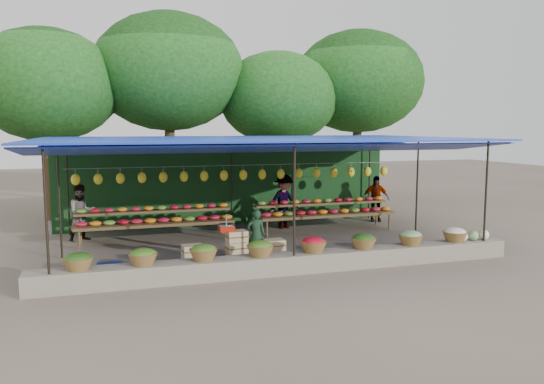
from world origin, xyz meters
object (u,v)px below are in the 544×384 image
object	(u,v)px
weighing_scale	(226,227)
vendor_seated	(256,235)
blue_crate_back	(110,270)
crate_counter	(235,251)
blue_crate_front	(105,273)

from	to	relation	value
weighing_scale	vendor_seated	distance (m)	0.85
weighing_scale	blue_crate_back	size ratio (longest dim) A/B	0.76
crate_counter	vendor_seated	bearing A→B (deg)	24.84
weighing_scale	blue_crate_front	world-z (taller)	weighing_scale
crate_counter	weighing_scale	distance (m)	0.59
blue_crate_front	weighing_scale	bearing A→B (deg)	0.49
crate_counter	vendor_seated	world-z (taller)	vendor_seated
weighing_scale	vendor_seated	world-z (taller)	vendor_seated
blue_crate_front	crate_counter	bearing A→B (deg)	-0.10
weighing_scale	blue_crate_front	size ratio (longest dim) A/B	0.86
crate_counter	vendor_seated	xyz separation A→B (m)	(0.56, 0.26, 0.28)
crate_counter	vendor_seated	distance (m)	0.68
blue_crate_front	vendor_seated	bearing A→B (deg)	2.91
weighing_scale	blue_crate_front	distance (m)	2.76
blue_crate_front	blue_crate_back	size ratio (longest dim) A/B	0.88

